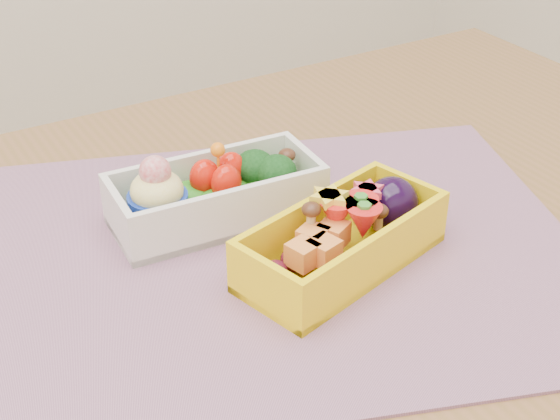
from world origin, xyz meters
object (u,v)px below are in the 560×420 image
bento_white (215,194)px  placemat (276,252)px  table (257,382)px  bento_yellow (346,237)px

bento_white → placemat: bearing=-70.6°
placemat → bento_white: bearing=105.8°
table → bento_white: (0.02, 0.11, 0.13)m
placemat → bento_yellow: (0.04, -0.05, 0.03)m
bento_yellow → table: bearing=161.1°
placemat → bento_white: 0.08m
table → bento_yellow: 0.15m
placemat → bento_yellow: size_ratio=2.65×
placemat → bento_yellow: 0.07m
table → placemat: bearing=43.2°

